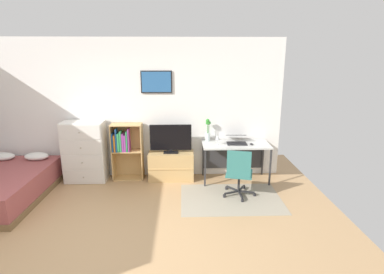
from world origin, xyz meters
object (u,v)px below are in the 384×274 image
laptop (236,140)px  bookshelf (125,147)px  tv_stand (171,166)px  desk (235,149)px  dresser (85,152)px  television (171,139)px  wine_glass (217,138)px  bamboo_vase (208,130)px  office_chair (239,172)px  computer_mouse (251,144)px

laptop → bookshelf: bearing=-179.9°
tv_stand → desk: 1.29m
dresser → television: size_ratio=1.47×
dresser → desk: dresser is taller
wine_glass → bamboo_vase: bearing=120.1°
tv_stand → office_chair: 1.46m
desk → office_chair: 0.83m
tv_stand → office_chair: bearing=-35.5°
bamboo_vase → tv_stand: bearing=-170.6°
bookshelf → office_chair: bearing=-23.3°
television → computer_mouse: 1.53m
bookshelf → wine_glass: 1.80m
computer_mouse → bamboo_vase: size_ratio=0.23×
office_chair → computer_mouse: (0.34, 0.66, 0.30)m
dresser → laptop: bearing=-0.2°
laptop → wine_glass: 0.41m
bookshelf → desk: size_ratio=0.87×
tv_stand → laptop: (1.26, -0.03, 0.53)m
laptop → computer_mouse: laptop is taller
bookshelf → television: size_ratio=1.40×
dresser → computer_mouse: (3.17, -0.16, 0.17)m
office_chair → laptop: (0.08, 0.81, 0.35)m
computer_mouse → dresser: bearing=177.1°
tv_stand → laptop: laptop is taller
dresser → computer_mouse: dresser is taller
dresser → bookshelf: 0.76m
dresser → tv_stand: dresser is taller
office_chair → dresser: bearing=178.0°
television → laptop: size_ratio=1.91×
television → office_chair: television is taller
tv_stand → laptop: 1.37m
dresser → laptop: (2.91, -0.01, 0.22)m
tv_stand → computer_mouse: size_ratio=8.37×
desk → tv_stand: bearing=179.0°
television → office_chair: bearing=-34.8°
desk → computer_mouse: size_ratio=12.25×
bookshelf → computer_mouse: 2.42m
bookshelf → laptop: 2.16m
tv_stand → desk: (1.25, -0.02, 0.33)m
dresser → desk: (2.89, -0.01, 0.02)m
computer_mouse → bamboo_vase: 0.88m
dresser → laptop: size_ratio=2.81×
desk → laptop: size_ratio=3.06×
office_chair → bamboo_vase: size_ratio=1.93×
desk → dresser: bearing=179.9°
computer_mouse → laptop: bearing=150.0°
bamboo_vase → wine_glass: (0.16, -0.27, -0.08)m
office_chair → television: bearing=159.5°
dresser → tv_stand: (1.64, 0.02, -0.31)m
wine_glass → tv_stand: bearing=170.1°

